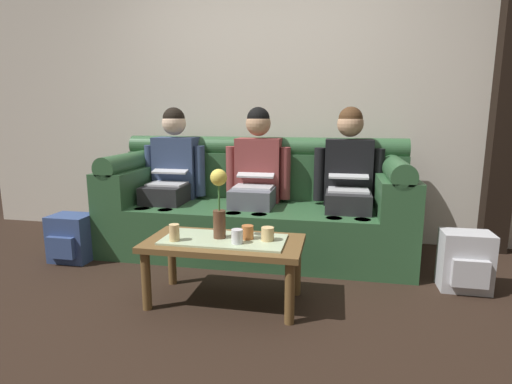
# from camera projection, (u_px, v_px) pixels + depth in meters

# --- Properties ---
(ground_plane) EXTENTS (14.00, 14.00, 0.00)m
(ground_plane) POSITION_uv_depth(u_px,v_px,m) (217.00, 314.00, 2.37)
(ground_plane) COLOR black
(back_wall_patterned) EXTENTS (6.00, 0.12, 2.90)m
(back_wall_patterned) POSITION_uv_depth(u_px,v_px,m) (267.00, 83.00, 3.74)
(back_wall_patterned) COLOR beige
(back_wall_patterned) RESTS_ON ground_plane
(timber_pillar) EXTENTS (0.20, 0.20, 2.90)m
(timber_pillar) POSITION_uv_depth(u_px,v_px,m) (509.00, 78.00, 3.23)
(timber_pillar) COLOR black
(timber_pillar) RESTS_ON ground_plane
(couch) EXTENTS (2.49, 0.88, 0.96)m
(couch) POSITION_uv_depth(u_px,v_px,m) (256.00, 209.00, 3.43)
(couch) COLOR #2D5633
(couch) RESTS_ON ground_plane
(person_left) EXTENTS (0.56, 0.67, 1.22)m
(person_left) POSITION_uv_depth(u_px,v_px,m) (172.00, 173.00, 3.52)
(person_left) COLOR #232326
(person_left) RESTS_ON ground_plane
(person_middle) EXTENTS (0.56, 0.67, 1.22)m
(person_middle) POSITION_uv_depth(u_px,v_px,m) (256.00, 175.00, 3.37)
(person_middle) COLOR #595B66
(person_middle) RESTS_ON ground_plane
(person_right) EXTENTS (0.56, 0.67, 1.22)m
(person_right) POSITION_uv_depth(u_px,v_px,m) (348.00, 178.00, 3.22)
(person_right) COLOR #232326
(person_right) RESTS_ON ground_plane
(coffee_table) EXTENTS (0.96, 0.49, 0.41)m
(coffee_table) POSITION_uv_depth(u_px,v_px,m) (224.00, 249.00, 2.47)
(coffee_table) COLOR brown
(coffee_table) RESTS_ON ground_plane
(flower_vase) EXTENTS (0.10, 0.10, 0.43)m
(flower_vase) POSITION_uv_depth(u_px,v_px,m) (219.00, 201.00, 2.43)
(flower_vase) COLOR brown
(flower_vase) RESTS_ON coffee_table
(cup_near_left) EXTENTS (0.06, 0.06, 0.10)m
(cup_near_left) POSITION_uv_depth(u_px,v_px,m) (174.00, 233.00, 2.41)
(cup_near_left) COLOR #DBB77A
(cup_near_left) RESTS_ON coffee_table
(cup_near_right) EXTENTS (0.07, 0.07, 0.08)m
(cup_near_right) POSITION_uv_depth(u_px,v_px,m) (237.00, 236.00, 2.36)
(cup_near_right) COLOR silver
(cup_near_right) RESTS_ON coffee_table
(cup_far_center) EXTENTS (0.07, 0.07, 0.08)m
(cup_far_center) POSITION_uv_depth(u_px,v_px,m) (248.00, 232.00, 2.44)
(cup_far_center) COLOR #B26633
(cup_far_center) RESTS_ON coffee_table
(cup_far_left) EXTENTS (0.08, 0.08, 0.08)m
(cup_far_left) POSITION_uv_depth(u_px,v_px,m) (268.00, 234.00, 2.41)
(cup_far_left) COLOR #DBB77A
(cup_far_left) RESTS_ON coffee_table
(backpack_right) EXTENTS (0.32, 0.25, 0.40)m
(backpack_right) POSITION_uv_depth(u_px,v_px,m) (465.00, 262.00, 2.67)
(backpack_right) COLOR #B7B7BC
(backpack_right) RESTS_ON ground_plane
(backpack_left) EXTENTS (0.32, 0.29, 0.37)m
(backpack_left) POSITION_uv_depth(u_px,v_px,m) (72.00, 238.00, 3.22)
(backpack_left) COLOR #33477A
(backpack_left) RESTS_ON ground_plane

